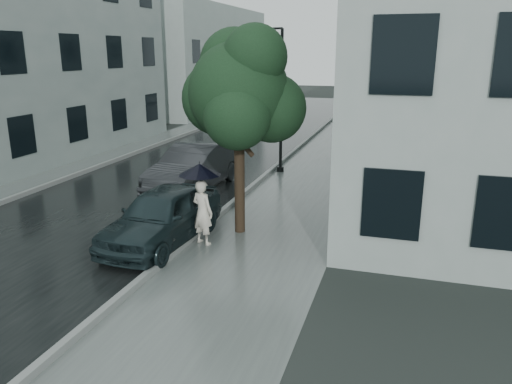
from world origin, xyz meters
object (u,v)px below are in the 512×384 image
(pedestrian, at_px, (203,212))
(car_far, at_px, (194,167))
(lamp_post, at_px, (278,91))
(car_near, at_px, (162,216))
(street_tree, at_px, (240,91))

(pedestrian, relative_size, car_far, 0.35)
(pedestrian, xyz_separation_m, lamp_post, (-0.20, 8.10, 2.35))
(lamp_post, xyz_separation_m, car_near, (-0.81, -8.31, -2.46))
(car_near, bearing_deg, car_far, 108.80)
(street_tree, bearing_deg, pedestrian, -116.46)
(pedestrian, distance_m, lamp_post, 8.44)
(street_tree, bearing_deg, car_near, -138.61)
(pedestrian, bearing_deg, lamp_post, -67.89)
(pedestrian, xyz_separation_m, street_tree, (0.60, 1.20, 2.88))
(car_near, bearing_deg, pedestrian, 15.88)
(car_near, relative_size, car_far, 0.89)
(pedestrian, xyz_separation_m, car_far, (-2.30, 4.72, -0.05))
(lamp_post, relative_size, car_far, 1.19)
(street_tree, relative_size, car_near, 1.28)
(car_far, bearing_deg, car_near, -71.36)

